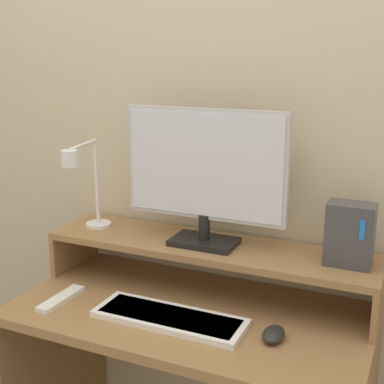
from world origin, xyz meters
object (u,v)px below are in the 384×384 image
object	(u,v)px
remote_control	(61,299)
monitor	(205,172)
mouse	(273,334)
desk_lamp	(85,184)
router_dock	(350,234)
keyboard	(170,318)

from	to	relation	value
remote_control	monitor	bearing A→B (deg)	33.68
mouse	desk_lamp	bearing A→B (deg)	169.46
desk_lamp	mouse	distance (m)	0.77
mouse	router_dock	bearing A→B (deg)	55.37
keyboard	mouse	size ratio (longest dim) A/B	4.84
monitor	mouse	bearing A→B (deg)	-35.02
router_dock	mouse	world-z (taller)	router_dock
mouse	remote_control	xyz separation A→B (m)	(-0.67, -0.05, -0.01)
desk_lamp	remote_control	xyz separation A→B (m)	(0.01, -0.18, -0.33)
mouse	keyboard	bearing A→B (deg)	-175.85
mouse	remote_control	bearing A→B (deg)	-175.85
keyboard	mouse	xyz separation A→B (m)	(0.30, 0.02, 0.01)
desk_lamp	keyboard	xyz separation A→B (m)	(0.38, -0.15, -0.33)
router_dock	remote_control	bearing A→B (deg)	-161.93
mouse	remote_control	size ratio (longest dim) A/B	0.50
mouse	monitor	bearing A→B (deg)	144.98
monitor	router_dock	size ratio (longest dim) A/B	2.86
monitor	desk_lamp	xyz separation A→B (m)	(-0.39, -0.08, -0.06)
monitor	router_dock	world-z (taller)	monitor
desk_lamp	mouse	xyz separation A→B (m)	(0.68, -0.13, -0.32)
desk_lamp	router_dock	size ratio (longest dim) A/B	1.69
desk_lamp	remote_control	world-z (taller)	desk_lamp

